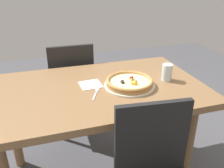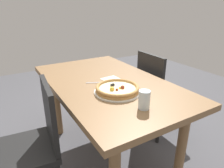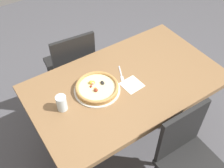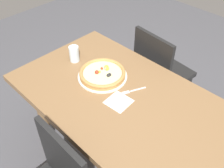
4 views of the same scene
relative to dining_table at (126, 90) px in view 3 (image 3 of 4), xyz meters
name	(u,v)px [view 3 (image 3 of 4)]	position (x,y,z in m)	size (l,w,h in m)	color
ground_plane	(123,137)	(0.00, 0.00, -0.66)	(6.00, 6.00, 0.00)	#4C4C51
dining_table	(126,90)	(0.00, 0.00, 0.00)	(1.45, 0.85, 0.75)	olive
chair_near	(72,66)	(0.16, -0.64, -0.16)	(0.44, 0.44, 0.90)	black
chair_far	(188,159)	(-0.07, 0.64, -0.16)	(0.41, 0.41, 0.90)	black
plate	(97,90)	(0.23, -0.05, 0.10)	(0.34, 0.34, 0.01)	silver
pizza	(97,87)	(0.23, -0.05, 0.13)	(0.31, 0.31, 0.05)	#B78447
fork	(121,75)	(-0.01, -0.08, 0.10)	(0.08, 0.16, 0.00)	silver
drinking_glass	(62,103)	(0.51, -0.03, 0.16)	(0.07, 0.07, 0.12)	silver
napkin	(132,85)	(-0.01, 0.05, 0.10)	(0.14, 0.14, 0.00)	white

